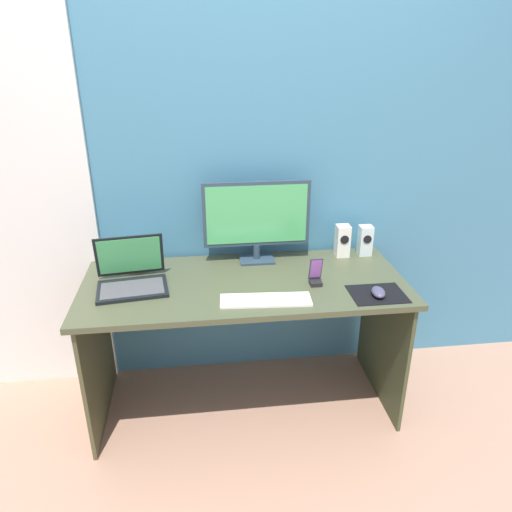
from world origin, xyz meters
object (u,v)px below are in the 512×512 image
at_px(speaker_right, 365,240).
at_px(keyboard_external, 266,300).
at_px(fishbowl, 138,254).
at_px(phone_in_dock, 316,275).
at_px(laptop, 132,277).
at_px(mouse, 378,292).
at_px(monitor, 257,218).
at_px(speaker_near_monitor, 342,241).

bearing_deg(speaker_right, keyboard_external, -143.36).
height_order(fishbowl, phone_in_dock, fishbowl).
xyz_separation_m(laptop, keyboard_external, (0.61, -0.22, -0.04)).
distance_m(speaker_right, keyboard_external, 0.76).
bearing_deg(laptop, speaker_right, 10.73).
bearing_deg(laptop, mouse, -12.10).
xyz_separation_m(fishbowl, keyboard_external, (0.59, -0.43, -0.07)).
xyz_separation_m(monitor, speaker_right, (0.59, 0.00, -0.15)).
relative_size(speaker_right, phone_in_dock, 1.19).
bearing_deg(phone_in_dock, keyboard_external, -152.37).
height_order(monitor, keyboard_external, monitor).
height_order(laptop, fishbowl, laptop).
relative_size(speaker_right, fishbowl, 1.06).
bearing_deg(speaker_right, phone_in_dock, -137.79).
relative_size(mouse, phone_in_dock, 0.73).
bearing_deg(fishbowl, speaker_near_monitor, 0.94).
distance_m(speaker_near_monitor, mouse, 0.48).
distance_m(monitor, laptop, 0.69).
bearing_deg(keyboard_external, phone_in_dock, 31.59).
height_order(speaker_right, phone_in_dock, speaker_right).
height_order(speaker_right, mouse, speaker_right).
bearing_deg(keyboard_external, speaker_near_monitor, 47.17).
relative_size(speaker_right, keyboard_external, 0.40).
bearing_deg(mouse, speaker_right, 87.46).
distance_m(laptop, mouse, 1.14).
distance_m(keyboard_external, mouse, 0.51).
bearing_deg(fishbowl, phone_in_dock, -19.29).
relative_size(keyboard_external, mouse, 4.05).
bearing_deg(fishbowl, speaker_right, 0.84).
height_order(speaker_right, keyboard_external, speaker_right).
distance_m(speaker_right, mouse, 0.48).
bearing_deg(speaker_near_monitor, keyboard_external, -136.79).
bearing_deg(monitor, laptop, -160.02).
bearing_deg(mouse, monitor, 145.60).
bearing_deg(laptop, speaker_near_monitor, 11.95).
xyz_separation_m(speaker_right, speaker_near_monitor, (-0.13, 0.00, 0.00)).
xyz_separation_m(laptop, mouse, (1.12, -0.24, -0.03)).
relative_size(monitor, laptop, 1.57).
bearing_deg(phone_in_dock, monitor, 127.89).
bearing_deg(speaker_right, mouse, -101.24).
bearing_deg(mouse, phone_in_dock, 157.61).
relative_size(speaker_near_monitor, phone_in_dock, 1.25).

